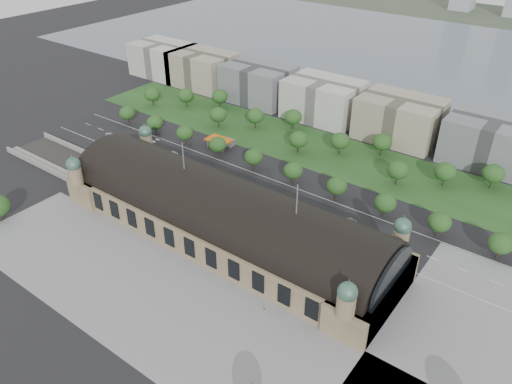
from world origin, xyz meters
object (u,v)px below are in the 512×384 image
Objects in this scene: petrol_station at (224,141)px; parked_car_6 at (224,194)px; traffic_car_5 at (352,220)px; parked_car_0 at (139,158)px; parked_car_2 at (147,164)px; traffic_car_1 at (174,153)px; traffic_car_4 at (254,203)px; parked_car_4 at (192,186)px; bus_east at (331,232)px; bus_west at (248,198)px; pedestrian_0 at (264,311)px; parked_car_1 at (169,171)px; parked_car_5 at (180,181)px; parked_car_3 at (193,182)px; traffic_car_0 at (109,134)px; bus_mid at (310,224)px; traffic_car_2 at (194,169)px.

petrol_station is 52.45m from parked_car_6.
traffic_car_5 is 119.61m from parked_car_0.
parked_car_2 is at bearing -113.49° from petrol_station.
traffic_car_1 is 65.95m from traffic_car_4.
parked_car_4 is 73.51m from bus_east.
pedestrian_0 is (47.97, -53.10, -0.74)m from bus_west.
parked_car_1 reaches higher than parked_car_5.
parked_car_0 is 1.04× the size of parked_car_5.
parked_car_2 reaches higher than parked_car_3.
parked_car_3 is (13.94, -40.56, -2.25)m from petrol_station.
traffic_car_0 is 97.49m from parked_car_6.
parked_car_6 is (16.96, 4.00, 0.04)m from parked_car_4.
bus_west is at bearing 66.37° from parked_car_3.
pedestrian_0 is (44.10, -52.82, 0.16)m from traffic_car_4.
parked_car_1 is 1.47× the size of parked_car_4.
traffic_car_4 is at bearing 94.80° from bus_mid.
traffic_car_0 is 0.99× the size of parked_car_2.
traffic_car_2 is 29.20m from parked_car_6.
parked_car_6 is at bearing -111.37° from traffic_car_1.
traffic_car_2 is at bearing 162.04° from parked_car_5.
parked_car_0 is at bearing -121.13° from parked_car_2.
bus_west is (60.70, -13.13, 0.82)m from traffic_car_1.
parked_car_4 is at bearing -69.51° from petrol_station.
bus_mid is at bearing 78.73° from traffic_car_0.
parked_car_1 is at bearing 145.26° from pedestrian_0.
bus_east is at bearing -23.09° from petrol_station.
parked_car_0 is 40.04m from parked_car_3.
petrol_station is 97.63m from bus_east.
parked_car_4 is at bearing 100.79° from bus_mid.
traffic_car_4 is 2.41× the size of pedestrian_0.
parked_car_4 is at bearing 61.77° from parked_car_5.
bus_mid is at bearing 65.94° from parked_car_4.
parked_car_2 is at bearing 100.89° from traffic_car_5.
pedestrian_0 is (156.97, -61.07, 0.07)m from traffic_car_0.
bus_west is (63.61, 3.78, 0.93)m from parked_car_2.
bus_east is (75.86, 2.28, 1.19)m from parked_car_3.
traffic_car_5 is at bearing -4.86° from bus_east.
parked_car_1 is at bearing -36.46° from traffic_car_2.
parked_car_1 is 36.49m from parked_car_6.
parked_car_3 is at bearing 140.63° from pedestrian_0.
pedestrian_0 reaches higher than traffic_car_1.
traffic_car_1 is 19.16m from parked_car_0.
parked_car_0 is at bearing -122.93° from petrol_station.
parked_car_6 is (51.53, 1.20, -0.01)m from parked_car_2.
bus_west is (-3.87, 0.28, 0.90)m from traffic_car_4.
traffic_car_2 is at bearing 99.08° from parked_car_1.
traffic_car_1 reaches higher than parked_car_5.
parked_car_5 is 97.20m from pedestrian_0.
parked_car_1 is 82.74m from bus_mid.
parked_car_3 is at bearing -174.52° from parked_car_4.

